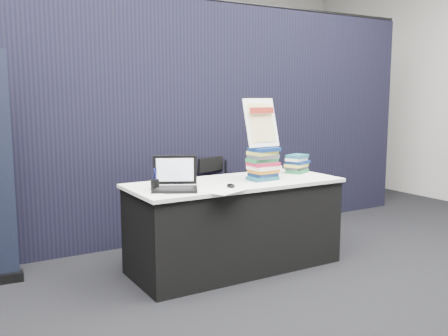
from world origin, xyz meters
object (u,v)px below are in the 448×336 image
Objects in this scene: display_table at (235,224)px; stacking_chair at (218,195)px; laptop at (172,182)px; book_stack_tall at (263,164)px; book_stack_short at (297,163)px; info_sign at (261,123)px.

display_table is 0.87m from stacking_chair.
laptop is 1.34m from stacking_chair.
display_table is 0.76m from laptop.
display_table is 2.17× the size of stacking_chair.
stacking_chair is (0.07, 0.88, -0.43)m from book_stack_tall.
info_sign is (-0.51, -0.14, 0.40)m from book_stack_short.
laptop is 1.48× the size of book_stack_tall.
book_stack_short is (1.37, 0.20, 0.02)m from laptop.
book_stack_short is 0.66m from info_sign.
display_table is 0.57m from book_stack_tall.
laptop reaches higher than stacking_chair.
laptop is at bearing -178.32° from book_stack_tall.
laptop is 0.96× the size of info_sign.
laptop is at bearing -178.93° from info_sign.
stacking_chair is (0.93, 0.90, -0.35)m from laptop.
info_sign is 1.14m from stacking_chair.
book_stack_tall is 0.34m from info_sign.
book_stack_short is at bearing 8.49° from display_table.
book_stack_tall reaches higher than display_table.
book_stack_short is 0.29× the size of stacking_chair.
laptop is at bearing -171.69° from book_stack_short.
display_table is at bearing 165.23° from book_stack_tall.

